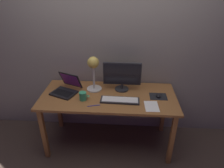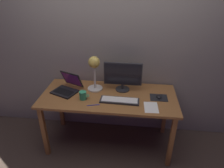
{
  "view_description": "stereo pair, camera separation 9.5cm",
  "coord_description": "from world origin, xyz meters",
  "px_view_note": "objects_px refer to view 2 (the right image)",
  "views": [
    {
      "loc": [
        0.18,
        -2.05,
        1.98
      ],
      "look_at": [
        0.05,
        -0.05,
        0.92
      ],
      "focal_mm": 32.43,
      "sensor_mm": 36.0,
      "label": 1
    },
    {
      "loc": [
        0.28,
        -2.04,
        1.98
      ],
      "look_at": [
        0.05,
        -0.05,
        0.92
      ],
      "focal_mm": 32.43,
      "sensor_mm": 36.0,
      "label": 2
    }
  ],
  "objects_px": {
    "monitor": "(123,75)",
    "keyboard_main": "(120,100)",
    "desk_lamp": "(94,67)",
    "pen": "(93,105)",
    "mouse": "(159,96)",
    "coffee_mug": "(83,95)",
    "laptop": "(68,86)"
  },
  "relations": [
    {
      "from": "monitor",
      "to": "keyboard_main",
      "type": "distance_m",
      "value": 0.33
    },
    {
      "from": "coffee_mug",
      "to": "mouse",
      "type": "bearing_deg",
      "value": 8.15
    },
    {
      "from": "keyboard_main",
      "to": "pen",
      "type": "distance_m",
      "value": 0.3
    },
    {
      "from": "monitor",
      "to": "mouse",
      "type": "distance_m",
      "value": 0.49
    },
    {
      "from": "mouse",
      "to": "coffee_mug",
      "type": "bearing_deg",
      "value": -171.85
    },
    {
      "from": "monitor",
      "to": "mouse",
      "type": "xyz_separation_m",
      "value": [
        0.43,
        -0.14,
        -0.18
      ]
    },
    {
      "from": "monitor",
      "to": "keyboard_main",
      "type": "height_order",
      "value": "monitor"
    },
    {
      "from": "monitor",
      "to": "keyboard_main",
      "type": "bearing_deg",
      "value": -93.07
    },
    {
      "from": "keyboard_main",
      "to": "mouse",
      "type": "relative_size",
      "value": 4.62
    },
    {
      "from": "monitor",
      "to": "desk_lamp",
      "type": "relative_size",
      "value": 1.07
    },
    {
      "from": "desk_lamp",
      "to": "pen",
      "type": "relative_size",
      "value": 3.06
    },
    {
      "from": "monitor",
      "to": "keyboard_main",
      "type": "xyz_separation_m",
      "value": [
        -0.01,
        -0.27,
        -0.18
      ]
    },
    {
      "from": "laptop",
      "to": "pen",
      "type": "bearing_deg",
      "value": -38.89
    },
    {
      "from": "keyboard_main",
      "to": "desk_lamp",
      "type": "distance_m",
      "value": 0.5
    },
    {
      "from": "coffee_mug",
      "to": "monitor",
      "type": "bearing_deg",
      "value": 31.66
    },
    {
      "from": "keyboard_main",
      "to": "coffee_mug",
      "type": "distance_m",
      "value": 0.42
    },
    {
      "from": "monitor",
      "to": "pen",
      "type": "bearing_deg",
      "value": -127.35
    },
    {
      "from": "monitor",
      "to": "mouse",
      "type": "relative_size",
      "value": 4.77
    },
    {
      "from": "monitor",
      "to": "desk_lamp",
      "type": "distance_m",
      "value": 0.36
    },
    {
      "from": "desk_lamp",
      "to": "coffee_mug",
      "type": "height_order",
      "value": "desk_lamp"
    },
    {
      "from": "monitor",
      "to": "keyboard_main",
      "type": "relative_size",
      "value": 1.03
    },
    {
      "from": "keyboard_main",
      "to": "coffee_mug",
      "type": "height_order",
      "value": "coffee_mug"
    },
    {
      "from": "laptop",
      "to": "pen",
      "type": "xyz_separation_m",
      "value": [
        0.37,
        -0.3,
        -0.06
      ]
    },
    {
      "from": "mouse",
      "to": "coffee_mug",
      "type": "xyz_separation_m",
      "value": [
        -0.87,
        -0.12,
        0.03
      ]
    },
    {
      "from": "monitor",
      "to": "laptop",
      "type": "height_order",
      "value": "monitor"
    },
    {
      "from": "monitor",
      "to": "mouse",
      "type": "height_order",
      "value": "monitor"
    },
    {
      "from": "laptop",
      "to": "mouse",
      "type": "height_order",
      "value": "laptop"
    },
    {
      "from": "laptop",
      "to": "monitor",
      "type": "bearing_deg",
      "value": 7.5
    },
    {
      "from": "keyboard_main",
      "to": "desk_lamp",
      "type": "bearing_deg",
      "value": 142.39
    },
    {
      "from": "keyboard_main",
      "to": "desk_lamp",
      "type": "height_order",
      "value": "desk_lamp"
    },
    {
      "from": "monitor",
      "to": "desk_lamp",
      "type": "height_order",
      "value": "desk_lamp"
    },
    {
      "from": "laptop",
      "to": "pen",
      "type": "height_order",
      "value": "laptop"
    }
  ]
}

